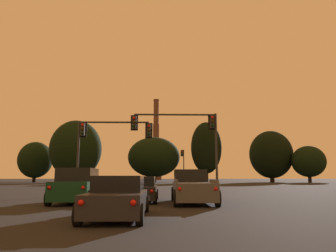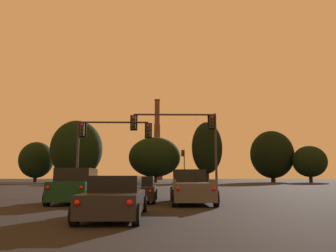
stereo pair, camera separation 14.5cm
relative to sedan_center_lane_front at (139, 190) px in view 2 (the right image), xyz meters
name	(u,v)px [view 2 (the right image)]	position (x,y,z in m)	size (l,w,h in m)	color
sedan_center_lane_front	(139,190)	(0.00, 0.00, 0.00)	(2.00, 4.71, 1.43)	black
sedan_center_lane_second	(116,198)	(-0.30, -7.55, 0.00)	(1.99, 4.71, 1.43)	#232328
pickup_truck_right_lane_front	(191,188)	(2.88, -1.05, 0.14)	(2.22, 5.52, 1.82)	#4C4F54
suv_left_lane_front	(76,186)	(-3.37, -1.03, 0.23)	(2.26, 4.96, 1.86)	#0F3823
traffic_light_far_right	(184,162)	(5.41, 44.34, 3.69)	(0.78, 0.50, 6.68)	#2D2D30
traffic_light_overhead_left	(103,138)	(-3.38, 6.64, 3.80)	(6.02, 0.50, 5.81)	#2D2D30
traffic_light_overhead_right	(187,131)	(3.25, 6.40, 4.29)	(6.97, 0.50, 6.41)	#2D2D30
smokestack	(157,148)	(-1.55, 147.85, 15.70)	(5.87, 5.87, 41.60)	#523427
treeline_right_mid	(310,161)	(40.73, 68.08, 4.89)	(8.99, 8.09, 9.75)	black
treeline_center_right	(155,157)	(-0.76, 66.65, 5.92)	(13.55, 12.20, 11.79)	black
treeline_center_left	(36,160)	(-33.05, 70.59, 5.35)	(9.18, 8.26, 10.91)	black
treeline_far_right	(76,149)	(-20.30, 63.12, 7.61)	(12.90, 11.61, 15.57)	black
treeline_far_left	(207,148)	(12.71, 64.27, 8.19)	(7.84, 7.06, 15.47)	black
treeline_left_mid	(272,154)	(32.43, 73.35, 7.10)	(12.20, 10.98, 14.51)	black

